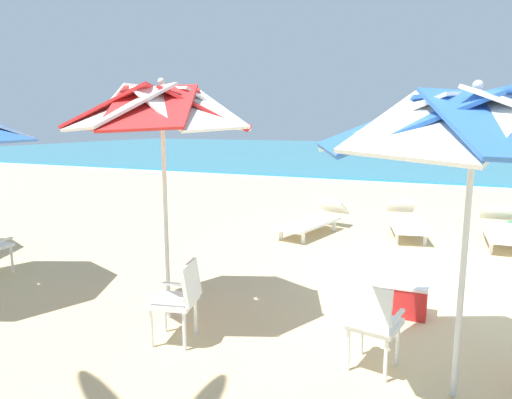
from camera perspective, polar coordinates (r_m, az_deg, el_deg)
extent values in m
plane|color=#D3B784|center=(6.81, 26.90, -10.93)|extent=(80.00, 80.00, 0.00)
cube|color=teal|center=(36.05, 24.39, 5.28)|extent=(80.00, 36.00, 0.10)
cube|color=white|center=(17.83, 24.97, 1.46)|extent=(80.00, 0.70, 0.01)
cylinder|color=silver|center=(4.03, 24.78, -8.58)|extent=(0.05, 0.05, 2.15)
cube|color=white|center=(4.40, 28.74, 8.62)|extent=(1.30, 1.36, 0.51)
cube|color=blue|center=(4.38, 22.83, 9.05)|extent=(1.28, 1.39, 0.51)
cube|color=white|center=(4.08, 18.24, 9.32)|extent=(1.36, 1.30, 0.51)
cube|color=blue|center=(3.64, 17.56, 9.37)|extent=(1.39, 1.28, 0.51)
cube|color=white|center=(3.30, 22.50, 9.10)|extent=(1.30, 1.36, 0.51)
sphere|color=silver|center=(3.85, 26.37, 12.88)|extent=(0.08, 0.08, 0.08)
cube|color=white|center=(4.45, 14.78, -15.02)|extent=(0.51, 0.51, 0.05)
cube|color=white|center=(4.19, 14.00, -13.25)|extent=(0.43, 0.17, 0.40)
cube|color=white|center=(4.47, 12.35, -13.28)|extent=(0.11, 0.40, 0.03)
cube|color=white|center=(4.35, 17.41, -14.14)|extent=(0.11, 0.40, 0.03)
cylinder|color=white|center=(4.75, 13.29, -16.40)|extent=(0.04, 0.04, 0.41)
cylinder|color=white|center=(4.66, 17.53, -17.16)|extent=(0.04, 0.04, 0.41)
cylinder|color=white|center=(4.45, 11.62, -18.19)|extent=(0.04, 0.04, 0.41)
cylinder|color=white|center=(4.36, 16.16, -19.07)|extent=(0.04, 0.04, 0.41)
cylinder|color=silver|center=(5.24, -11.37, -2.95)|extent=(0.05, 0.05, 2.29)
cube|color=red|center=(5.04, -6.08, 11.46)|extent=(1.16, 1.12, 0.51)
cube|color=white|center=(5.41, -7.20, 11.31)|extent=(1.11, 1.19, 0.51)
cube|color=red|center=(5.62, -10.69, 11.16)|extent=(1.12, 1.16, 0.51)
cube|color=white|center=(5.56, -14.71, 11.03)|extent=(1.19, 1.11, 0.51)
cube|color=red|center=(5.26, -17.38, 11.00)|extent=(1.16, 1.12, 0.51)
cube|color=white|center=(4.87, -17.02, 11.16)|extent=(1.11, 1.19, 0.51)
cube|color=red|center=(4.63, -13.27, 11.42)|extent=(1.12, 1.16, 0.51)
cube|color=white|center=(4.70, -8.47, 11.54)|extent=(1.19, 1.11, 0.51)
sphere|color=silver|center=(5.14, -11.97, 14.46)|extent=(0.08, 0.08, 0.08)
cube|color=white|center=(4.87, -10.44, -12.60)|extent=(0.52, 0.52, 0.05)
cube|color=white|center=(4.73, -8.23, -10.34)|extent=(0.18, 0.43, 0.40)
cube|color=white|center=(4.66, -11.40, -12.24)|extent=(0.40, 0.12, 0.03)
cube|color=white|center=(5.01, -9.63, -10.61)|extent=(0.40, 0.12, 0.03)
cylinder|color=white|center=(4.88, -13.13, -15.63)|extent=(0.04, 0.04, 0.41)
cylinder|color=white|center=(5.18, -11.50, -14.07)|extent=(0.04, 0.04, 0.41)
cylinder|color=white|center=(4.76, -9.10, -16.19)|extent=(0.04, 0.04, 0.41)
cylinder|color=white|center=(5.06, -7.69, -14.53)|extent=(0.04, 0.04, 0.41)
cube|color=white|center=(7.70, -29.69, -4.57)|extent=(0.06, 0.40, 0.03)
cylinder|color=white|center=(7.91, -28.60, -6.69)|extent=(0.04, 0.04, 0.41)
cube|color=white|center=(9.59, 28.91, -3.74)|extent=(0.70, 1.72, 0.06)
cube|color=white|center=(10.58, 28.30, -1.49)|extent=(0.62, 0.50, 0.36)
cube|color=white|center=(8.97, 27.70, -5.42)|extent=(0.06, 0.06, 0.22)
cube|color=white|center=(10.21, 26.98, -3.64)|extent=(0.06, 0.06, 0.22)
cube|color=white|center=(9.61, 18.61, -3.00)|extent=(1.00, 1.80, 0.06)
cube|color=white|center=(10.60, 17.91, -0.77)|extent=(0.70, 0.60, 0.36)
cube|color=white|center=(9.07, 20.69, -4.77)|extent=(0.06, 0.06, 0.22)
cube|color=white|center=(9.00, 17.47, -4.70)|extent=(0.06, 0.06, 0.22)
cube|color=white|center=(10.30, 19.51, -3.02)|extent=(0.06, 0.06, 0.22)
cube|color=white|center=(10.23, 16.67, -2.95)|extent=(0.06, 0.06, 0.22)
cube|color=white|center=(9.29, 6.70, -2.98)|extent=(1.01, 1.80, 0.06)
cube|color=white|center=(10.16, 9.72, -0.88)|extent=(0.70, 0.61, 0.36)
cube|color=white|center=(8.66, 6.03, -4.86)|extent=(0.06, 0.06, 0.22)
cube|color=white|center=(8.92, 3.19, -4.38)|extent=(0.06, 0.06, 0.22)
cube|color=white|center=(9.75, 9.88, -3.30)|extent=(0.06, 0.06, 0.22)
cube|color=white|center=(9.98, 7.26, -2.93)|extent=(0.06, 0.06, 0.22)
cube|color=red|center=(5.78, 18.47, -12.09)|extent=(0.48, 0.32, 0.36)
cube|color=white|center=(5.71, 18.58, -10.22)|extent=(0.50, 0.34, 0.04)
sphere|color=#2D8C4C|center=(10.55, 29.77, -3.18)|extent=(0.32, 0.32, 0.32)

